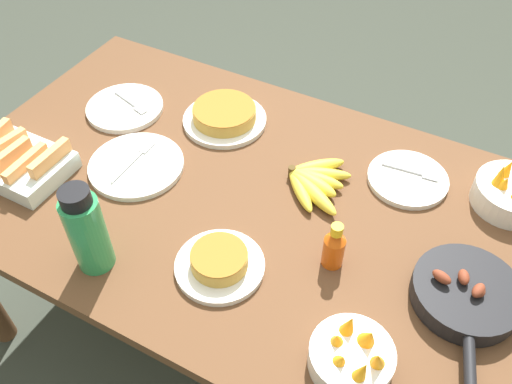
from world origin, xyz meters
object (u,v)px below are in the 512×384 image
object	(u,v)px
melon_tray	(13,160)
banana_bunch	(313,181)
empty_plate_near_front	(136,165)
empty_plate_far_right	(408,179)
hot_sauce_bottle	(334,247)
fruit_bowl_citrus	(352,356)
fruit_bowl_mango	(512,192)
frittata_plate_center	(224,116)
skillet	(466,295)
frittata_plate_side	(219,263)
empty_plate_far_left	(125,108)
water_bottle	(87,231)

from	to	relation	value
melon_tray	banana_bunch	bearing A→B (deg)	23.48
empty_plate_near_front	empty_plate_far_right	size ratio (longest dim) A/B	1.22
banana_bunch	hot_sauce_bottle	size ratio (longest dim) A/B	1.79
fruit_bowl_citrus	hot_sauce_bottle	world-z (taller)	hot_sauce_bottle
banana_bunch	fruit_bowl_mango	size ratio (longest dim) A/B	1.23
empty_plate_far_right	fruit_bowl_mango	distance (m)	0.26
banana_bunch	melon_tray	world-z (taller)	melon_tray
fruit_bowl_mango	fruit_bowl_citrus	world-z (taller)	fruit_bowl_mango
empty_plate_far_right	empty_plate_near_front	bearing A→B (deg)	-155.91
frittata_plate_center	empty_plate_near_front	size ratio (longest dim) A/B	0.96
empty_plate_near_front	fruit_bowl_mango	distance (m)	1.00
fruit_bowl_mango	hot_sauce_bottle	size ratio (longest dim) A/B	1.46
fruit_bowl_citrus	skillet	bearing A→B (deg)	56.95
frittata_plate_side	fruit_bowl_mango	bearing A→B (deg)	43.80
banana_bunch	empty_plate_far_right	world-z (taller)	banana_bunch
banana_bunch	empty_plate_far_right	xyz separation A→B (m)	(0.22, 0.14, -0.01)
melon_tray	empty_plate_far_right	size ratio (longest dim) A/B	1.38
empty_plate_far_right	fruit_bowl_mango	world-z (taller)	fruit_bowl_mango
hot_sauce_bottle	fruit_bowl_citrus	bearing A→B (deg)	-58.78
empty_plate_far_right	fruit_bowl_citrus	bearing A→B (deg)	-84.31
frittata_plate_center	fruit_bowl_citrus	world-z (taller)	fruit_bowl_citrus
fruit_bowl_mango	frittata_plate_center	bearing A→B (deg)	-175.74
fruit_bowl_citrus	hot_sauce_bottle	xyz separation A→B (m)	(-0.13, 0.22, 0.02)
skillet	empty_plate_far_right	bearing A→B (deg)	-159.01
skillet	empty_plate_far_left	bearing A→B (deg)	-115.10
empty_plate_near_front	fruit_bowl_citrus	distance (m)	0.78
empty_plate_near_front	melon_tray	bearing A→B (deg)	-151.03
frittata_plate_center	fruit_bowl_citrus	bearing A→B (deg)	-41.56
frittata_plate_center	empty_plate_far_left	xyz separation A→B (m)	(-0.30, -0.09, -0.02)
skillet	water_bottle	world-z (taller)	water_bottle
fruit_bowl_mango	water_bottle	xyz separation A→B (m)	(-0.82, -0.65, 0.07)
banana_bunch	fruit_bowl_citrus	distance (m)	0.51
frittata_plate_center	fruit_bowl_mango	world-z (taller)	fruit_bowl_mango
frittata_plate_side	fruit_bowl_mango	xyz separation A→B (m)	(0.56, 0.53, 0.02)
frittata_plate_side	fruit_bowl_mango	world-z (taller)	fruit_bowl_mango
empty_plate_far_left	water_bottle	xyz separation A→B (m)	(0.30, -0.50, 0.11)
empty_plate_far_right	fruit_bowl_citrus	distance (m)	0.57
empty_plate_far_left	empty_plate_far_right	world-z (taller)	same
banana_bunch	empty_plate_far_left	size ratio (longest dim) A/B	1.00
empty_plate_far_right	water_bottle	xyz separation A→B (m)	(-0.57, -0.61, 0.11)
fruit_bowl_citrus	melon_tray	bearing A→B (deg)	174.29
empty_plate_far_left	skillet	bearing A→B (deg)	-10.40
banana_bunch	skillet	xyz separation A→B (m)	(0.44, -0.17, 0.01)
melon_tray	fruit_bowl_mango	bearing A→B (deg)	22.56
empty_plate_near_front	hot_sauce_bottle	size ratio (longest dim) A/B	1.99
frittata_plate_side	hot_sauce_bottle	world-z (taller)	hot_sauce_bottle
empty_plate_near_front	fruit_bowl_mango	size ratio (longest dim) A/B	1.37
skillet	empty_plate_near_front	xyz separation A→B (m)	(-0.90, 0.01, -0.02)
skillet	empty_plate_far_right	world-z (taller)	skillet
empty_plate_near_front	hot_sauce_bottle	world-z (taller)	hot_sauce_bottle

